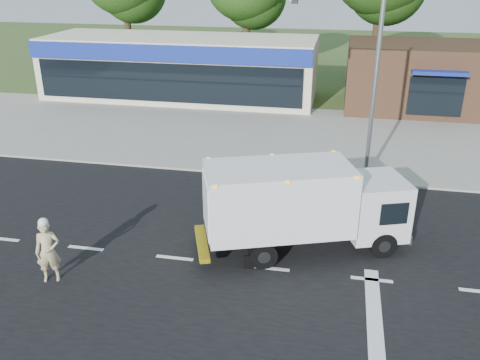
{
  "coord_description": "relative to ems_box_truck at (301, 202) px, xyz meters",
  "views": [
    {
      "loc": [
        1.67,
        -12.93,
        8.52
      ],
      "look_at": [
        -1.44,
        2.61,
        1.7
      ],
      "focal_mm": 38.0,
      "sensor_mm": 36.0,
      "label": 1
    }
  ],
  "objects": [
    {
      "name": "sidewalk",
      "position": [
        -0.75,
        6.87,
        -1.62
      ],
      "size": [
        60.0,
        2.4,
        0.12
      ],
      "primitive_type": "cube",
      "color": "gray",
      "rests_on": "ground"
    },
    {
      "name": "emergency_worker",
      "position": [
        -6.87,
        -3.13,
        -0.69
      ],
      "size": [
        0.82,
        0.69,
        2.02
      ],
      "rotation": [
        0.0,
        0.0,
        0.4
      ],
      "color": "tan",
      "rests_on": "ground"
    },
    {
      "name": "brown_storefront",
      "position": [
        6.25,
        18.65,
        0.32
      ],
      "size": [
        10.0,
        6.7,
        4.0
      ],
      "color": "#382316",
      "rests_on": "ground"
    },
    {
      "name": "parking_apron",
      "position": [
        -0.75,
        12.67,
        -1.67
      ],
      "size": [
        60.0,
        9.0,
        0.02
      ],
      "primitive_type": "cube",
      "color": "gray",
      "rests_on": "ground"
    },
    {
      "name": "road_asphalt",
      "position": [
        -0.75,
        -1.33,
        -1.67
      ],
      "size": [
        60.0,
        14.0,
        0.02
      ],
      "primitive_type": "cube",
      "color": "black",
      "rests_on": "ground"
    },
    {
      "name": "retail_strip_mall",
      "position": [
        -9.75,
        18.6,
        0.34
      ],
      "size": [
        18.0,
        6.2,
        4.0
      ],
      "color": "beige",
      "rests_on": "ground"
    },
    {
      "name": "ground",
      "position": [
        -0.75,
        -1.33,
        -1.68
      ],
      "size": [
        120.0,
        120.0,
        0.0
      ],
      "primitive_type": "plane",
      "color": "#385123",
      "rests_on": "ground"
    },
    {
      "name": "traffic_signal_pole",
      "position": [
        1.61,
        6.27,
        3.25
      ],
      "size": [
        3.51,
        0.25,
        8.0
      ],
      "color": "gray",
      "rests_on": "ground"
    },
    {
      "name": "lane_markings",
      "position": [
        0.61,
        -2.68,
        -1.66
      ],
      "size": [
        55.2,
        7.0,
        0.01
      ],
      "color": "silver",
      "rests_on": "road_asphalt"
    },
    {
      "name": "ems_box_truck",
      "position": [
        0.0,
        0.0,
        0.0
      ],
      "size": [
        6.86,
        4.14,
        2.91
      ],
      "rotation": [
        0.0,
        0.0,
        0.35
      ],
      "color": "black",
      "rests_on": "ground"
    }
  ]
}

